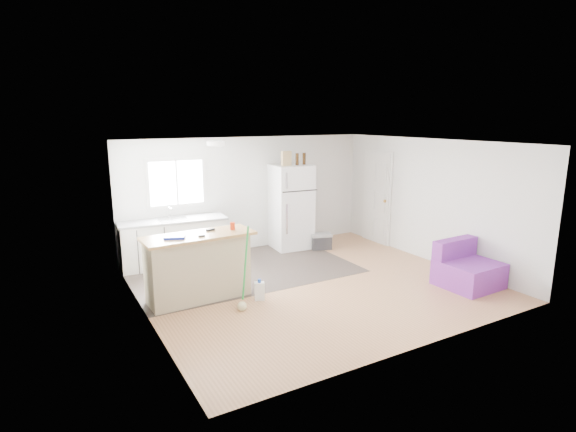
% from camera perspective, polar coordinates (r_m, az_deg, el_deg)
% --- Properties ---
extents(room, '(5.51, 5.01, 2.41)m').
position_cam_1_polar(room, '(7.46, 3.10, 0.05)').
color(room, '#A36D44').
rests_on(room, ground).
extents(vinyl_zone, '(4.05, 2.50, 0.00)m').
position_cam_1_polar(vinyl_zone, '(8.52, -5.73, -6.78)').
color(vinyl_zone, '#362D28').
rests_on(vinyl_zone, floor).
extents(window, '(1.18, 0.06, 0.98)m').
position_cam_1_polar(window, '(9.03, -13.97, 4.13)').
color(window, white).
rests_on(window, back_wall).
extents(interior_door, '(0.11, 0.92, 2.10)m').
position_cam_1_polar(interior_door, '(10.32, 11.22, 2.27)').
color(interior_door, white).
rests_on(interior_door, right_wall).
extents(ceiling_fixture, '(0.30, 0.30, 0.07)m').
position_cam_1_polar(ceiling_fixture, '(7.83, -9.17, 9.08)').
color(ceiling_fixture, white).
rests_on(ceiling_fixture, ceiling).
extents(kitchen_cabinets, '(2.06, 0.80, 1.17)m').
position_cam_1_polar(kitchen_cabinets, '(8.91, -14.27, -3.18)').
color(kitchen_cabinets, white).
rests_on(kitchen_cabinets, floor).
extents(peninsula, '(1.72, 0.71, 1.04)m').
position_cam_1_polar(peninsula, '(7.14, -11.31, -6.34)').
color(peninsula, tan).
rests_on(peninsula, floor).
extents(refrigerator, '(0.85, 0.82, 1.81)m').
position_cam_1_polar(refrigerator, '(9.69, 0.38, 1.18)').
color(refrigerator, white).
rests_on(refrigerator, floor).
extents(cooler, '(0.52, 0.42, 0.34)m').
position_cam_1_polar(cooler, '(9.76, 4.19, -3.19)').
color(cooler, '#2E2D30').
rests_on(cooler, floor).
extents(purple_seat, '(0.94, 0.89, 0.75)m').
position_cam_1_polar(purple_seat, '(8.21, 21.72, -6.37)').
color(purple_seat, purple).
rests_on(purple_seat, floor).
extents(cleaner_jug, '(0.18, 0.16, 0.34)m').
position_cam_1_polar(cleaner_jug, '(7.11, -3.64, -9.46)').
color(cleaner_jug, white).
rests_on(cleaner_jug, floor).
extents(mop, '(0.22, 0.36, 1.29)m').
position_cam_1_polar(mop, '(6.78, -5.73, -9.86)').
color(mop, green).
rests_on(mop, floor).
extents(red_cup, '(0.10, 0.10, 0.12)m').
position_cam_1_polar(red_cup, '(7.20, -7.07, -1.27)').
color(red_cup, red).
rests_on(red_cup, peninsula).
extents(blue_tray, '(0.36, 0.32, 0.04)m').
position_cam_1_polar(blue_tray, '(6.87, -14.20, -2.59)').
color(blue_tray, '#1323B2').
rests_on(blue_tray, peninsula).
extents(tool_a, '(0.15, 0.07, 0.03)m').
position_cam_1_polar(tool_a, '(7.20, -9.83, -1.73)').
color(tool_a, black).
rests_on(tool_a, peninsula).
extents(tool_b, '(0.11, 0.06, 0.03)m').
position_cam_1_polar(tool_b, '(6.86, -10.91, -2.49)').
color(tool_b, black).
rests_on(tool_b, peninsula).
extents(cardboard_box, '(0.21, 0.12, 0.30)m').
position_cam_1_polar(cardboard_box, '(9.40, -0.22, 7.33)').
color(cardboard_box, '#A08C5B').
rests_on(cardboard_box, refrigerator).
extents(bottle_left, '(0.09, 0.09, 0.25)m').
position_cam_1_polar(bottle_left, '(9.52, 1.16, 7.24)').
color(bottle_left, '#331D09').
rests_on(bottle_left, refrigerator).
extents(bottle_right, '(0.09, 0.09, 0.25)m').
position_cam_1_polar(bottle_right, '(9.64, 2.06, 7.30)').
color(bottle_right, '#331D09').
rests_on(bottle_right, refrigerator).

